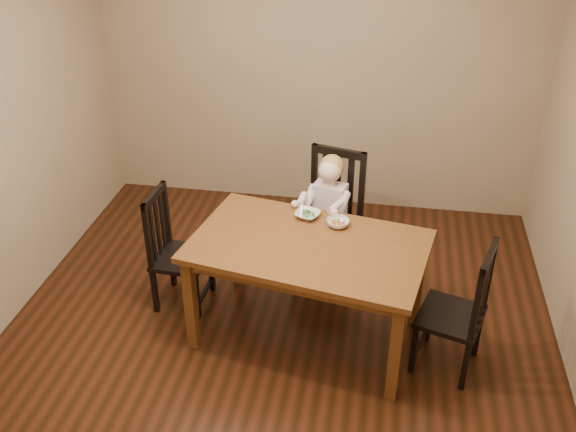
% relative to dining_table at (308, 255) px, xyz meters
% --- Properties ---
extents(room, '(4.01, 4.01, 2.71)m').
position_rel_dining_table_xyz_m(room, '(-0.21, 0.01, 0.66)').
color(room, '#3B1A0C').
rests_on(room, ground).
extents(dining_table, '(1.71, 1.21, 0.78)m').
position_rel_dining_table_xyz_m(dining_table, '(0.00, 0.00, 0.00)').
color(dining_table, '#4E2D12').
rests_on(dining_table, room).
extents(chair_child, '(0.56, 0.54, 1.07)m').
position_rel_dining_table_xyz_m(chair_child, '(0.07, 0.78, -0.18)').
color(chair_child, black).
rests_on(chair_child, room).
extents(chair_left, '(0.41, 0.43, 0.94)m').
position_rel_dining_table_xyz_m(chair_left, '(-1.04, 0.23, -0.24)').
color(chair_left, black).
rests_on(chair_left, room).
extents(chair_right, '(0.51, 0.52, 0.97)m').
position_rel_dining_table_xyz_m(chair_right, '(1.02, -0.16, -0.23)').
color(chair_right, black).
rests_on(chair_right, room).
extents(toddler, '(0.42, 0.48, 0.57)m').
position_rel_dining_table_xyz_m(toddler, '(0.06, 0.73, -0.03)').
color(toddler, beige).
rests_on(toddler, chair_child).
extents(bowl_peas, '(0.22, 0.22, 0.04)m').
position_rel_dining_table_xyz_m(bowl_peas, '(-0.05, 0.34, 0.11)').
color(bowl_peas, silver).
rests_on(bowl_peas, dining_table).
extents(bowl_veg, '(0.19, 0.19, 0.05)m').
position_rel_dining_table_xyz_m(bowl_veg, '(0.17, 0.26, 0.12)').
color(bowl_veg, silver).
rests_on(bowl_veg, dining_table).
extents(fork, '(0.03, 0.12, 0.05)m').
position_rel_dining_table_xyz_m(fork, '(-0.10, 0.33, 0.14)').
color(fork, silver).
rests_on(fork, bowl_peas).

